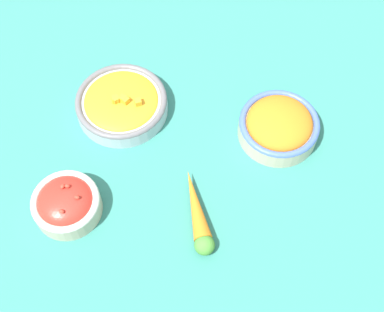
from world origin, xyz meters
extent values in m
plane|color=#337F75|center=(0.00, 0.00, 0.00)|extent=(3.00, 3.00, 0.00)
cylinder|color=#B2C1CC|center=(0.16, -0.07, 0.02)|extent=(0.17, 0.17, 0.03)
torus|color=slate|center=(0.16, -0.07, 0.03)|extent=(0.17, 0.17, 0.01)
ellipsoid|color=orange|center=(0.16, -0.07, 0.03)|extent=(0.14, 0.14, 0.02)
cube|color=#F4A828|center=(0.17, -0.06, 0.05)|extent=(0.02, 0.02, 0.01)
cube|color=#F4A828|center=(0.15, -0.06, 0.05)|extent=(0.02, 0.02, 0.01)
cube|color=#F4A828|center=(0.17, -0.06, 0.05)|extent=(0.02, 0.02, 0.01)
cube|color=#F4A828|center=(0.13, -0.06, 0.05)|extent=(0.02, 0.02, 0.01)
cube|color=#F4A828|center=(0.16, -0.06, 0.05)|extent=(0.01, 0.01, 0.01)
cylinder|color=beige|center=(0.17, 0.15, 0.02)|extent=(0.11, 0.11, 0.04)
torus|color=silver|center=(0.17, 0.15, 0.04)|extent=(0.11, 0.11, 0.01)
ellipsoid|color=red|center=(0.17, 0.15, 0.04)|extent=(0.09, 0.09, 0.04)
ellipsoid|color=red|center=(0.16, 0.18, 0.05)|extent=(0.01, 0.01, 0.01)
ellipsoid|color=red|center=(0.17, 0.14, 0.06)|extent=(0.01, 0.01, 0.01)
ellipsoid|color=red|center=(0.14, 0.15, 0.06)|extent=(0.01, 0.01, 0.01)
ellipsoid|color=red|center=(0.17, 0.14, 0.06)|extent=(0.01, 0.01, 0.01)
cylinder|color=beige|center=(-0.13, -0.11, 0.02)|extent=(0.15, 0.15, 0.04)
torus|color=#4766B7|center=(-0.13, -0.11, 0.04)|extent=(0.15, 0.15, 0.01)
ellipsoid|color=orange|center=(-0.13, -0.11, 0.04)|extent=(0.12, 0.12, 0.05)
cone|color=orange|center=(-0.03, 0.08, 0.02)|extent=(0.09, 0.13, 0.03)
sphere|color=#4C9338|center=(-0.07, 0.14, 0.02)|extent=(0.03, 0.03, 0.03)
camera|label=1|loc=(-0.16, 0.43, 0.84)|focal=50.00mm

